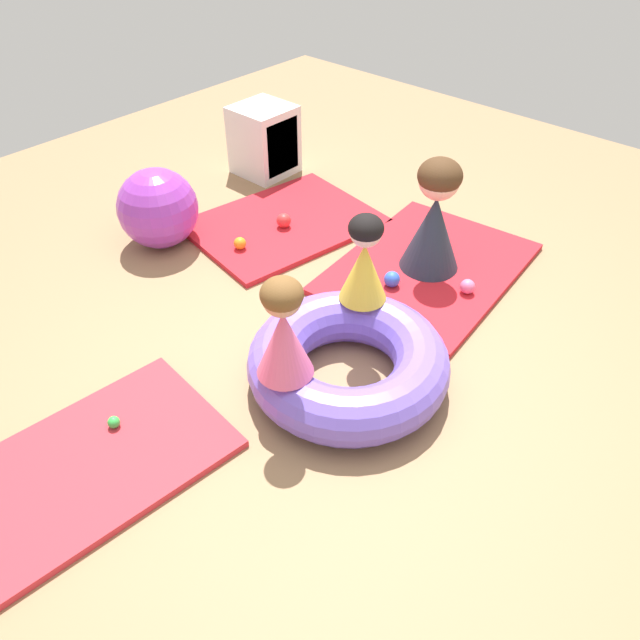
{
  "coord_description": "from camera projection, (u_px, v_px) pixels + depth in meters",
  "views": [
    {
      "loc": [
        -1.96,
        -1.6,
        2.42
      ],
      "look_at": [
        -0.06,
        0.1,
        0.33
      ],
      "focal_mm": 35.21,
      "sensor_mm": 36.0,
      "label": 1
    }
  ],
  "objects": [
    {
      "name": "ground_plane",
      "position": [
        341.0,
        368.0,
        3.49
      ],
      "size": [
        8.0,
        8.0,
        0.0
      ],
      "primitive_type": "plane",
      "color": "#93704C"
    },
    {
      "name": "gym_mat_far_left",
      "position": [
        284.0,
        223.0,
        4.65
      ],
      "size": [
        1.45,
        1.18,
        0.04
      ],
      "primitive_type": "cube",
      "rotation": [
        0.0,
        0.0,
        -0.17
      ],
      "color": "red",
      "rests_on": "ground"
    },
    {
      "name": "gym_mat_far_right",
      "position": [
        78.0,
        472.0,
        2.92
      ],
      "size": [
        1.45,
        0.94,
        0.04
      ],
      "primitive_type": "cube",
      "rotation": [
        0.0,
        0.0,
        -0.1
      ],
      "color": "red",
      "rests_on": "ground"
    },
    {
      "name": "gym_mat_near_right",
      "position": [
        428.0,
        268.0,
        4.21
      ],
      "size": [
        1.51,
        1.18,
        0.04
      ],
      "primitive_type": "cube",
      "rotation": [
        0.0,
        0.0,
        0.1
      ],
      "color": "red",
      "rests_on": "ground"
    },
    {
      "name": "inflatable_cushion",
      "position": [
        348.0,
        362.0,
        3.31
      ],
      "size": [
        1.07,
        1.07,
        0.29
      ],
      "primitive_type": "torus",
      "color": "#7056D1",
      "rests_on": "ground"
    },
    {
      "name": "child_in_yellow",
      "position": [
        364.0,
        259.0,
        3.34
      ],
      "size": [
        0.28,
        0.28,
        0.52
      ],
      "rotation": [
        0.0,
        0.0,
        1.52
      ],
      "color": "yellow",
      "rests_on": "inflatable_cushion"
    },
    {
      "name": "child_in_pink",
      "position": [
        283.0,
        329.0,
        2.88
      ],
      "size": [
        0.39,
        0.39,
        0.55
      ],
      "rotation": [
        0.0,
        0.0,
        0.58
      ],
      "color": "#E5608E",
      "rests_on": "inflatable_cushion"
    },
    {
      "name": "adult_seated",
      "position": [
        435.0,
        217.0,
        3.96
      ],
      "size": [
        0.51,
        0.51,
        0.76
      ],
      "rotation": [
        0.0,
        0.0,
        1.97
      ],
      "color": "#232D3D",
      "rests_on": "gym_mat_near_right"
    },
    {
      "name": "play_ball_blue",
      "position": [
        392.0,
        279.0,
        3.98
      ],
      "size": [
        0.1,
        0.1,
        0.1
      ],
      "primitive_type": "sphere",
      "color": "blue",
      "rests_on": "gym_mat_near_right"
    },
    {
      "name": "play_ball_pink",
      "position": [
        467.0,
        287.0,
        3.93
      ],
      "size": [
        0.09,
        0.09,
        0.09
      ],
      "primitive_type": "sphere",
      "color": "pink",
      "rests_on": "gym_mat_near_right"
    },
    {
      "name": "play_ball_orange",
      "position": [
        240.0,
        243.0,
        4.32
      ],
      "size": [
        0.09,
        0.09,
        0.09
      ],
      "primitive_type": "sphere",
      "color": "orange",
      "rests_on": "gym_mat_far_left"
    },
    {
      "name": "play_ball_green",
      "position": [
        114.0,
        422.0,
        3.09
      ],
      "size": [
        0.06,
        0.06,
        0.06
      ],
      "primitive_type": "sphere",
      "color": "green",
      "rests_on": "gym_mat_far_right"
    },
    {
      "name": "play_ball_red",
      "position": [
        284.0,
        220.0,
        4.54
      ],
      "size": [
        0.11,
        0.11,
        0.11
      ],
      "primitive_type": "sphere",
      "color": "red",
      "rests_on": "gym_mat_far_left"
    },
    {
      "name": "exercise_ball_large",
      "position": [
        158.0,
        208.0,
        4.31
      ],
      "size": [
        0.55,
        0.55,
        0.55
      ],
      "primitive_type": "sphere",
      "color": "purple",
      "rests_on": "ground"
    },
    {
      "name": "storage_cube",
      "position": [
        266.0,
        141.0,
        5.17
      ],
      "size": [
        0.44,
        0.44,
        0.56
      ],
      "color": "silver",
      "rests_on": "ground"
    }
  ]
}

